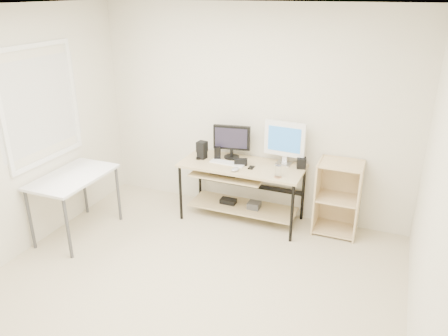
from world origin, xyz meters
TOP-DOWN VIEW (x-y plane):
  - room at (-0.14, 0.04)m, footprint 4.01×4.01m
  - desk at (-0.03, 1.66)m, footprint 1.50×0.65m
  - side_table at (-1.68, 0.60)m, footprint 0.60×1.00m
  - shelf_unit at (1.15, 1.82)m, footprint 0.50×0.40m
  - black_monitor at (-0.20, 1.82)m, footprint 0.46×0.19m
  - white_imac at (0.46, 1.85)m, footprint 0.50×0.16m
  - keyboard at (-0.18, 1.61)m, footprint 0.45×0.15m
  - mouse at (-0.01, 1.43)m, footprint 0.11×0.14m
  - center_speaker at (-0.01, 1.63)m, footprint 0.17×0.11m
  - speaker_left at (-0.54, 1.66)m, footprint 0.12×0.12m
  - speaker_right at (0.69, 1.82)m, footprint 0.13×0.13m
  - audio_controller at (-0.34, 1.70)m, footprint 0.10×0.08m
  - volume_puck at (-0.57, 1.61)m, footprint 0.07×0.07m
  - smartphone at (0.14, 1.59)m, footprint 0.06×0.11m
  - coaster at (0.50, 1.45)m, footprint 0.09×0.09m
  - drinking_glass at (0.50, 1.45)m, footprint 0.07×0.07m

SIDE VIEW (x-z plane):
  - shelf_unit at x=1.15m, z-range 0.00..0.90m
  - desk at x=-0.03m, z-range 0.16..0.91m
  - side_table at x=-1.68m, z-range 0.30..1.05m
  - coaster at x=0.50m, z-range 0.75..0.76m
  - smartphone at x=0.14m, z-range 0.75..0.76m
  - keyboard at x=-0.18m, z-range 0.75..0.77m
  - volume_puck at x=-0.57m, z-range 0.75..0.78m
  - mouse at x=-0.01m, z-range 0.75..0.79m
  - center_speaker at x=-0.01m, z-range 0.75..0.83m
  - speaker_right at x=0.69m, z-range 0.75..0.88m
  - drinking_glass at x=0.50m, z-range 0.76..0.89m
  - audio_controller at x=-0.34m, z-range 0.75..0.92m
  - speaker_left at x=-0.54m, z-range 0.76..0.98m
  - black_monitor at x=-0.20m, z-range 0.78..1.20m
  - white_imac at x=0.46m, z-range 0.79..1.32m
  - room at x=-0.14m, z-range 0.01..2.63m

